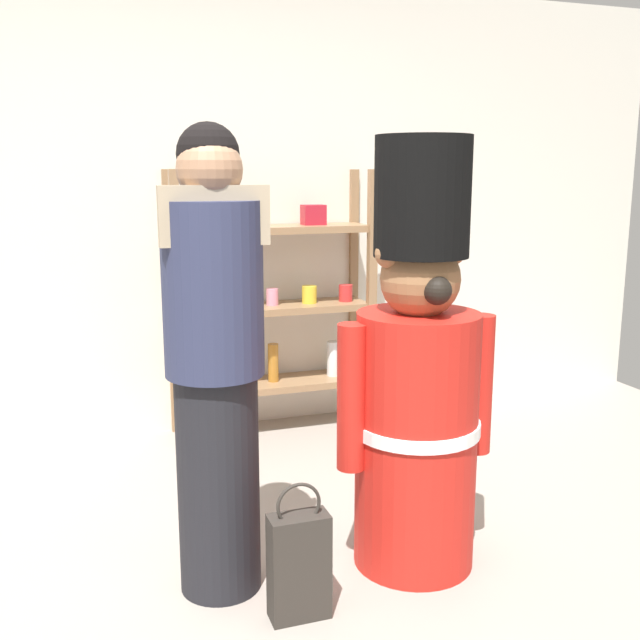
# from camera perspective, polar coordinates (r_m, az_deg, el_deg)

# --- Properties ---
(ground_plane) EXTENTS (6.40, 6.40, 0.00)m
(ground_plane) POSITION_cam_1_polar(r_m,az_deg,el_deg) (2.67, -2.94, -23.37)
(ground_plane) COLOR #9E9389
(back_wall) EXTENTS (6.40, 0.12, 2.60)m
(back_wall) POSITION_cam_1_polar(r_m,az_deg,el_deg) (4.36, -11.21, 8.25)
(back_wall) COLOR silver
(back_wall) RESTS_ON ground_plane
(merchandise_shelf) EXTENTS (1.18, 0.35, 1.54)m
(merchandise_shelf) POSITION_cam_1_polar(r_m,az_deg,el_deg) (4.30, -3.90, 1.53)
(merchandise_shelf) COLOR #93704C
(merchandise_shelf) RESTS_ON ground_plane
(teddy_bear_guard) EXTENTS (0.65, 0.49, 1.66)m
(teddy_bear_guard) POSITION_cam_1_polar(r_m,az_deg,el_deg) (2.83, 7.56, -5.12)
(teddy_bear_guard) COLOR red
(teddy_bear_guard) RESTS_ON ground_plane
(person_shopper) EXTENTS (0.37, 0.35, 1.69)m
(person_shopper) POSITION_cam_1_polar(r_m,az_deg,el_deg) (2.62, -8.16, -2.95)
(person_shopper) COLOR black
(person_shopper) RESTS_ON ground_plane
(shopping_bag) EXTENTS (0.21, 0.10, 0.50)m
(shopping_bag) POSITION_cam_1_polar(r_m,az_deg,el_deg) (2.67, -1.64, -18.45)
(shopping_bag) COLOR #332D28
(shopping_bag) RESTS_ON ground_plane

